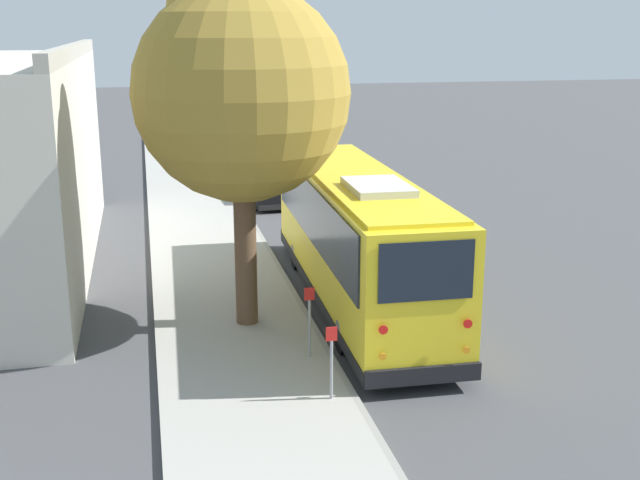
# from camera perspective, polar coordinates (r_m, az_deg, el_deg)

# --- Properties ---
(ground_plane) EXTENTS (160.00, 160.00, 0.00)m
(ground_plane) POSITION_cam_1_polar(r_m,az_deg,el_deg) (20.32, 3.54, -5.45)
(ground_plane) COLOR #474749
(sidewalk_slab) EXTENTS (80.00, 3.65, 0.15)m
(sidewalk_slab) POSITION_cam_1_polar(r_m,az_deg,el_deg) (19.67, -6.32, -5.99)
(sidewalk_slab) COLOR #A3A099
(sidewalk_slab) RESTS_ON ground
(curb_strip) EXTENTS (80.00, 0.14, 0.15)m
(curb_strip) POSITION_cam_1_polar(r_m,az_deg,el_deg) (19.94, -0.87, -5.60)
(curb_strip) COLOR gray
(curb_strip) RESTS_ON ground
(shuttle_bus) EXTENTS (11.55, 2.71, 3.60)m
(shuttle_bus) POSITION_cam_1_polar(r_m,az_deg,el_deg) (20.71, 2.65, 0.59)
(shuttle_bus) COLOR yellow
(shuttle_bus) RESTS_ON ground
(parked_sedan_black) EXTENTS (4.57, 2.01, 1.26)m
(parked_sedan_black) POSITION_cam_1_polar(r_m,az_deg,el_deg) (33.21, -3.73, 3.70)
(parked_sedan_black) COLOR black
(parked_sedan_black) RESTS_ON ground
(parked_sedan_white) EXTENTS (4.32, 1.87, 1.27)m
(parked_sedan_white) POSITION_cam_1_polar(r_m,az_deg,el_deg) (40.01, -5.40, 5.61)
(parked_sedan_white) COLOR silver
(parked_sedan_white) RESTS_ON ground
(parked_sedan_blue) EXTENTS (4.43, 1.83, 1.29)m
(parked_sedan_blue) POSITION_cam_1_polar(r_m,az_deg,el_deg) (45.91, -6.25, 6.83)
(parked_sedan_blue) COLOR navy
(parked_sedan_blue) RESTS_ON ground
(parked_sedan_navy) EXTENTS (4.23, 1.93, 1.33)m
(parked_sedan_navy) POSITION_cam_1_polar(r_m,az_deg,el_deg) (51.51, -7.15, 7.71)
(parked_sedan_navy) COLOR #19234C
(parked_sedan_navy) RESTS_ON ground
(parked_sedan_maroon) EXTENTS (4.32, 1.97, 1.30)m
(parked_sedan_maroon) POSITION_cam_1_polar(r_m,az_deg,el_deg) (57.20, -7.60, 8.41)
(parked_sedan_maroon) COLOR maroon
(parked_sedan_maroon) RESTS_ON ground
(street_tree) EXTENTS (4.93, 4.93, 8.68)m
(street_tree) POSITION_cam_1_polar(r_m,az_deg,el_deg) (18.49, -5.68, 11.38)
(street_tree) COLOR brown
(street_tree) RESTS_ON sidewalk_slab
(sign_post_near) EXTENTS (0.06, 0.22, 1.46)m
(sign_post_near) POSITION_cam_1_polar(r_m,az_deg,el_deg) (15.43, 0.82, -8.66)
(sign_post_near) COLOR gray
(sign_post_near) RESTS_ON sidewalk_slab
(sign_post_far) EXTENTS (0.06, 0.22, 1.57)m
(sign_post_far) POSITION_cam_1_polar(r_m,az_deg,el_deg) (17.27, -0.75, -5.80)
(sign_post_far) COLOR gray
(sign_post_far) RESTS_ON sidewalk_slab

